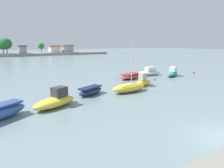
{
  "coord_description": "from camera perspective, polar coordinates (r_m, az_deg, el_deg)",
  "views": [
    {
      "loc": [
        -12.19,
        -5.66,
        5.9
      ],
      "look_at": [
        0.65,
        14.84,
        0.82
      ],
      "focal_mm": 30.95,
      "sensor_mm": 36.0,
      "label": 1
    }
  ],
  "objects": [
    {
      "name": "distant_shoreline",
      "position": [
        104.5,
        -25.54,
        8.66
      ],
      "size": [
        92.46,
        9.6,
        8.54
      ],
      "color": "gray",
      "rests_on": "ground"
    },
    {
      "name": "moored_boat_3",
      "position": [
        22.79,
        -6.37,
        -2.04
      ],
      "size": [
        3.99,
        2.8,
        0.95
      ],
      "rotation": [
        0.0,
        0.0,
        0.43
      ],
      "color": "navy",
      "rests_on": "ground"
    },
    {
      "name": "moored_boat_6",
      "position": [
        33.08,
        5.44,
        2.29
      ],
      "size": [
        5.15,
        3.23,
        0.89
      ],
      "rotation": [
        0.0,
        0.0,
        0.3
      ],
      "color": "#C63833",
      "rests_on": "ground"
    },
    {
      "name": "mooring_buoy_2",
      "position": [
        40.68,
        5.47,
        3.75
      ],
      "size": [
        0.4,
        0.4,
        0.4
      ],
      "primitive_type": "sphere",
      "color": "yellow",
      "rests_on": "ground"
    },
    {
      "name": "moored_boat_4",
      "position": [
        24.01,
        5.1,
        -1.02
      ],
      "size": [
        5.03,
        2.02,
        6.52
      ],
      "rotation": [
        0.0,
        0.0,
        0.06
      ],
      "color": "yellow",
      "rests_on": "ground"
    },
    {
      "name": "moored_boat_7",
      "position": [
        37.12,
        10.9,
        3.41
      ],
      "size": [
        5.36,
        2.29,
        1.58
      ],
      "rotation": [
        0.0,
        0.0,
        -0.14
      ],
      "color": "white",
      "rests_on": "ground"
    },
    {
      "name": "moored_boat_5",
      "position": [
        27.77,
        9.23,
        0.72
      ],
      "size": [
        3.77,
        2.38,
        1.84
      ],
      "rotation": [
        0.0,
        0.0,
        0.35
      ],
      "color": "yellow",
      "rests_on": "ground"
    },
    {
      "name": "moored_boat_2",
      "position": [
        19.12,
        -16.33,
        -4.72
      ],
      "size": [
        4.93,
        3.48,
        1.83
      ],
      "rotation": [
        0.0,
        0.0,
        0.41
      ],
      "color": "yellow",
      "rests_on": "ground"
    },
    {
      "name": "mooring_buoy_0",
      "position": [
        42.62,
        22.97,
        3.24
      ],
      "size": [
        0.4,
        0.4,
        0.4
      ],
      "primitive_type": "sphere",
      "color": "red",
      "rests_on": "ground"
    },
    {
      "name": "mooring_buoy_1",
      "position": [
        32.55,
        12.43,
        1.42
      ],
      "size": [
        0.31,
        0.31,
        0.31
      ],
      "primitive_type": "sphere",
      "color": "red",
      "rests_on": "ground"
    },
    {
      "name": "moored_boat_8",
      "position": [
        37.22,
        17.43,
        3.15
      ],
      "size": [
        4.63,
        3.07,
        1.71
      ],
      "rotation": [
        0.0,
        0.0,
        0.42
      ],
      "color": "teal",
      "rests_on": "ground"
    }
  ]
}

